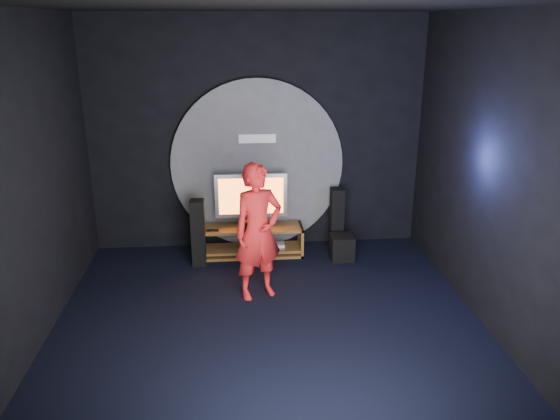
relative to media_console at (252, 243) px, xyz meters
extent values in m
plane|color=black|center=(0.11, -2.05, -0.19)|extent=(5.00, 5.00, 0.00)
cube|color=black|center=(0.11, 0.45, 1.56)|extent=(5.00, 0.04, 3.50)
cube|color=black|center=(0.11, -4.55, 1.56)|extent=(5.00, 0.04, 3.50)
cube|color=black|center=(-2.39, -2.05, 1.56)|extent=(0.04, 5.00, 3.50)
cube|color=black|center=(2.61, -2.05, 1.56)|extent=(0.04, 5.00, 3.50)
cube|color=black|center=(0.11, -2.05, 3.31)|extent=(5.00, 5.00, 0.01)
cylinder|color=#515156|center=(0.11, 0.39, 1.11)|extent=(2.60, 0.08, 2.60)
cube|color=white|center=(0.11, 0.34, 1.53)|extent=(0.55, 0.03, 0.13)
cube|color=brown|center=(-0.01, 0.00, 0.24)|extent=(1.53, 0.45, 0.04)
cube|color=brown|center=(-0.01, 0.00, -0.09)|extent=(1.48, 0.42, 0.04)
cube|color=brown|center=(-0.75, 0.00, 0.03)|extent=(0.04, 0.45, 0.45)
cube|color=brown|center=(0.74, 0.00, 0.03)|extent=(0.04, 0.45, 0.45)
cube|color=brown|center=(-0.01, 0.00, 0.07)|extent=(0.03, 0.40, 0.29)
cube|color=brown|center=(-0.01, 0.00, -0.17)|extent=(1.53, 0.45, 0.04)
cube|color=silver|center=(0.37, 0.00, -0.05)|extent=(0.22, 0.16, 0.05)
cube|color=silver|center=(-0.01, 0.07, 0.28)|extent=(0.36, 0.22, 0.04)
cylinder|color=silver|center=(-0.01, 0.07, 0.35)|extent=(0.07, 0.07, 0.10)
cube|color=silver|center=(-0.01, 0.07, 0.73)|extent=(1.07, 0.06, 0.66)
cube|color=orange|center=(-0.01, 0.04, 0.73)|extent=(0.95, 0.01, 0.54)
cube|color=black|center=(-0.01, -0.15, 0.33)|extent=(0.40, 0.15, 0.15)
cube|color=black|center=(-0.59, -0.12, 0.27)|extent=(0.18, 0.05, 0.02)
cube|color=black|center=(-0.79, -0.28, 0.30)|extent=(0.20, 0.22, 0.98)
cube|color=black|center=(1.30, 0.12, 0.30)|extent=(0.20, 0.22, 0.98)
cube|color=black|center=(1.32, -0.27, -0.01)|extent=(0.34, 0.34, 0.37)
imported|color=red|center=(0.03, -1.31, 0.68)|extent=(0.75, 0.63, 1.75)
camera|label=1|loc=(-0.24, -7.65, 3.15)|focal=35.00mm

